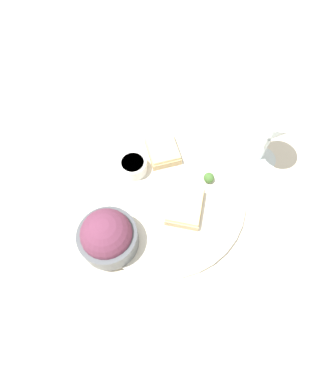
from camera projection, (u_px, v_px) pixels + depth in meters
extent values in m
plane|color=beige|center=(164.00, 199.00, 0.63)|extent=(4.00, 4.00, 0.00)
cylinder|color=silver|center=(164.00, 198.00, 0.62)|extent=(0.33, 0.33, 0.01)
cylinder|color=#4C5156|center=(109.00, 238.00, 0.55)|extent=(0.11, 0.11, 0.05)
sphere|color=#6B334C|center=(107.00, 234.00, 0.53)|extent=(0.09, 0.09, 0.09)
cylinder|color=white|center=(133.00, 166.00, 0.63)|extent=(0.06, 0.06, 0.03)
cylinder|color=tan|center=(133.00, 163.00, 0.62)|extent=(0.05, 0.05, 0.01)
cube|color=#D1B27F|center=(185.00, 207.00, 0.59)|extent=(0.11, 0.10, 0.02)
cube|color=beige|center=(185.00, 204.00, 0.58)|extent=(0.10, 0.10, 0.01)
cube|color=#D1B27F|center=(163.00, 151.00, 0.66)|extent=(0.08, 0.07, 0.02)
cube|color=beige|center=(163.00, 148.00, 0.64)|extent=(0.08, 0.07, 0.01)
cylinder|color=silver|center=(260.00, 158.00, 0.67)|extent=(0.07, 0.07, 0.01)
cylinder|color=silver|center=(264.00, 149.00, 0.64)|extent=(0.01, 0.01, 0.07)
cone|color=silver|center=(275.00, 128.00, 0.58)|extent=(0.08, 0.08, 0.07)
sphere|color=#477533|center=(208.00, 176.00, 0.62)|extent=(0.02, 0.02, 0.02)
cube|color=white|center=(210.00, 105.00, 0.74)|extent=(0.18, 0.18, 0.01)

